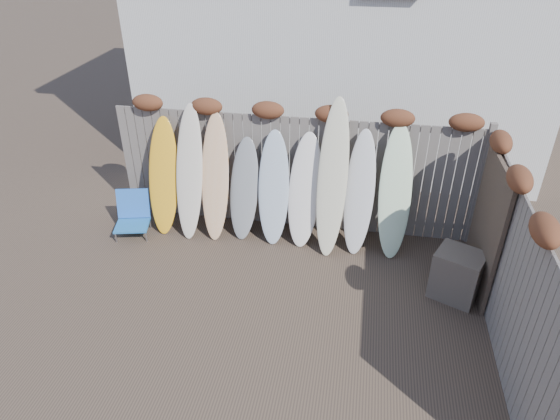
% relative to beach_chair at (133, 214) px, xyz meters
% --- Properties ---
extents(ground, '(80.00, 80.00, 0.00)m').
position_rel_beach_chair_xyz_m(ground, '(2.64, -1.69, -0.34)').
color(ground, '#493A2D').
extents(back_fence, '(6.05, 0.28, 2.24)m').
position_rel_beach_chair_xyz_m(back_fence, '(2.70, 0.70, 0.85)').
color(back_fence, slate).
rests_on(back_fence, ground).
extents(right_fence, '(0.28, 4.40, 2.24)m').
position_rel_beach_chair_xyz_m(right_fence, '(5.64, -1.44, 0.80)').
color(right_fence, slate).
rests_on(right_fence, ground).
extents(beach_chair, '(0.67, 0.69, 0.73)m').
position_rel_beach_chair_xyz_m(beach_chair, '(0.00, 0.00, 0.00)').
color(beach_chair, '#246EB5').
rests_on(beach_chair, ground).
extents(wooden_crate, '(0.79, 0.74, 0.74)m').
position_rel_beach_chair_xyz_m(wooden_crate, '(5.24, -0.77, 0.03)').
color(wooden_crate, '#655A4C').
rests_on(wooden_crate, ground).
extents(lattice_panel, '(0.10, 1.34, 2.01)m').
position_rel_beach_chair_xyz_m(lattice_panel, '(5.56, -0.49, 0.67)').
color(lattice_panel, '#3B2C24').
rests_on(lattice_panel, ground).
extents(surfboard_0, '(0.52, 0.69, 1.93)m').
position_rel_beach_chair_xyz_m(surfboard_0, '(0.52, 0.28, 0.63)').
color(surfboard_0, '#FFAF1D').
rests_on(surfboard_0, ground).
extents(surfboard_1, '(0.45, 0.77, 2.17)m').
position_rel_beach_chair_xyz_m(surfboard_1, '(1.00, 0.26, 0.75)').
color(surfboard_1, beige).
rests_on(surfboard_1, ground).
extents(surfboard_2, '(0.49, 0.75, 2.05)m').
position_rel_beach_chair_xyz_m(surfboard_2, '(1.42, 0.28, 0.69)').
color(surfboard_2, '#F99B75').
rests_on(surfboard_2, ground).
extents(surfboard_3, '(0.53, 0.64, 1.67)m').
position_rel_beach_chair_xyz_m(surfboard_3, '(1.90, 0.32, 0.50)').
color(surfboard_3, gray).
rests_on(surfboard_3, ground).
extents(surfboard_4, '(0.55, 0.69, 1.83)m').
position_rel_beach_chair_xyz_m(surfboard_4, '(2.40, 0.29, 0.58)').
color(surfboard_4, '#AABCCD').
rests_on(surfboard_4, ground).
extents(surfboard_5, '(0.58, 0.70, 1.83)m').
position_rel_beach_chair_xyz_m(surfboard_5, '(2.90, 0.30, 0.58)').
color(surfboard_5, white).
rests_on(surfboard_5, ground).
extents(surfboard_6, '(0.49, 0.86, 2.42)m').
position_rel_beach_chair_xyz_m(surfboard_6, '(3.34, 0.22, 0.87)').
color(surfboard_6, beige).
rests_on(surfboard_6, ground).
extents(surfboard_7, '(0.49, 0.71, 1.94)m').
position_rel_beach_chair_xyz_m(surfboard_7, '(3.78, 0.27, 0.63)').
color(surfboard_7, silver).
rests_on(surfboard_7, ground).
extents(surfboard_8, '(0.57, 0.77, 2.06)m').
position_rel_beach_chair_xyz_m(surfboard_8, '(4.32, 0.28, 0.69)').
color(surfboard_8, '#D6F6C9').
rests_on(surfboard_8, ground).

